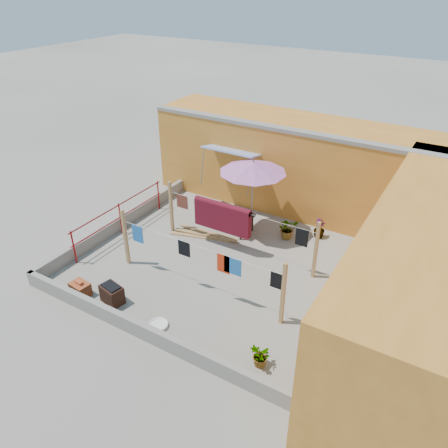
{
  "coord_description": "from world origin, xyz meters",
  "views": [
    {
      "loc": [
        5.49,
        -9.16,
        7.63
      ],
      "look_at": [
        -0.17,
        0.3,
        1.19
      ],
      "focal_mm": 35.0,
      "sensor_mm": 36.0,
      "label": 1
    }
  ],
  "objects_px": {
    "brick_stack": "(80,289)",
    "water_jug_b": "(350,294)",
    "green_hose": "(362,273)",
    "water_jug_a": "(355,285)",
    "plant_back_a": "(288,228)",
    "patio_umbrella": "(253,168)",
    "white_basin": "(158,325)",
    "brazier": "(112,294)",
    "outdoor_table": "(232,213)"
  },
  "relations": [
    {
      "from": "brick_stack",
      "to": "water_jug_a",
      "type": "height_order",
      "value": "brick_stack"
    },
    {
      "from": "outdoor_table",
      "to": "white_basin",
      "type": "xyz_separation_m",
      "value": [
        0.78,
        -4.98,
        -0.58
      ]
    },
    {
      "from": "patio_umbrella",
      "to": "water_jug_b",
      "type": "relative_size",
      "value": 6.96
    },
    {
      "from": "water_jug_a",
      "to": "patio_umbrella",
      "type": "bearing_deg",
      "value": 161.37
    },
    {
      "from": "plant_back_a",
      "to": "water_jug_a",
      "type": "bearing_deg",
      "value": -29.84
    },
    {
      "from": "patio_umbrella",
      "to": "plant_back_a",
      "type": "bearing_deg",
      "value": 10.2
    },
    {
      "from": "water_jug_a",
      "to": "green_hose",
      "type": "distance_m",
      "value": 0.82
    },
    {
      "from": "outdoor_table",
      "to": "patio_umbrella",
      "type": "bearing_deg",
      "value": 21.84
    },
    {
      "from": "brick_stack",
      "to": "water_jug_b",
      "type": "bearing_deg",
      "value": 29.65
    },
    {
      "from": "patio_umbrella",
      "to": "outdoor_table",
      "type": "xyz_separation_m",
      "value": [
        -0.61,
        -0.24,
        -1.68
      ]
    },
    {
      "from": "brazier",
      "to": "plant_back_a",
      "type": "bearing_deg",
      "value": 63.45
    },
    {
      "from": "white_basin",
      "to": "water_jug_b",
      "type": "distance_m",
      "value": 5.1
    },
    {
      "from": "outdoor_table",
      "to": "brazier",
      "type": "bearing_deg",
      "value": -99.64
    },
    {
      "from": "outdoor_table",
      "to": "green_hose",
      "type": "xyz_separation_m",
      "value": [
        4.52,
        -0.27,
        -0.59
      ]
    },
    {
      "from": "patio_umbrella",
      "to": "white_basin",
      "type": "bearing_deg",
      "value": -88.07
    },
    {
      "from": "white_basin",
      "to": "plant_back_a",
      "type": "relative_size",
      "value": 0.7
    },
    {
      "from": "brazier",
      "to": "white_basin",
      "type": "xyz_separation_m",
      "value": [
        1.61,
        -0.11,
        -0.22
      ]
    },
    {
      "from": "plant_back_a",
      "to": "patio_umbrella",
      "type": "bearing_deg",
      "value": -169.8
    },
    {
      "from": "brick_stack",
      "to": "water_jug_b",
      "type": "distance_m",
      "value": 7.24
    },
    {
      "from": "white_basin",
      "to": "outdoor_table",
      "type": "bearing_deg",
      "value": 98.94
    },
    {
      "from": "outdoor_table",
      "to": "water_jug_b",
      "type": "relative_size",
      "value": 4.32
    },
    {
      "from": "patio_umbrella",
      "to": "water_jug_b",
      "type": "bearing_deg",
      "value": -24.04
    },
    {
      "from": "brazier",
      "to": "water_jug_a",
      "type": "xyz_separation_m",
      "value": [
        5.35,
        3.79,
        -0.1
      ]
    },
    {
      "from": "brazier",
      "to": "water_jug_b",
      "type": "height_order",
      "value": "brazier"
    },
    {
      "from": "white_basin",
      "to": "brazier",
      "type": "bearing_deg",
      "value": 175.94
    },
    {
      "from": "water_jug_b",
      "to": "white_basin",
      "type": "bearing_deg",
      "value": -137.11
    },
    {
      "from": "brick_stack",
      "to": "patio_umbrella",
      "type": "bearing_deg",
      "value": 65.93
    },
    {
      "from": "brick_stack",
      "to": "plant_back_a",
      "type": "distance_m",
      "value": 6.62
    },
    {
      "from": "brick_stack",
      "to": "brazier",
      "type": "height_order",
      "value": "brazier"
    },
    {
      "from": "plant_back_a",
      "to": "water_jug_b",
      "type": "bearing_deg",
      "value": -36.22
    },
    {
      "from": "water_jug_b",
      "to": "green_hose",
      "type": "bearing_deg",
      "value": 90.0
    },
    {
      "from": "brazier",
      "to": "white_basin",
      "type": "bearing_deg",
      "value": -4.06
    },
    {
      "from": "patio_umbrella",
      "to": "water_jug_b",
      "type": "height_order",
      "value": "patio_umbrella"
    },
    {
      "from": "green_hose",
      "to": "brazier",
      "type": "bearing_deg",
      "value": -139.32
    },
    {
      "from": "white_basin",
      "to": "plant_back_a",
      "type": "height_order",
      "value": "plant_back_a"
    },
    {
      "from": "outdoor_table",
      "to": "brick_stack",
      "type": "relative_size",
      "value": 2.83
    },
    {
      "from": "patio_umbrella",
      "to": "brazier",
      "type": "distance_m",
      "value": 5.68
    },
    {
      "from": "patio_umbrella",
      "to": "white_basin",
      "type": "xyz_separation_m",
      "value": [
        0.18,
        -5.22,
        -2.26
      ]
    },
    {
      "from": "white_basin",
      "to": "green_hose",
      "type": "distance_m",
      "value": 6.01
    },
    {
      "from": "brick_stack",
      "to": "water_jug_a",
      "type": "xyz_separation_m",
      "value": [
        6.29,
        4.01,
        -0.03
      ]
    },
    {
      "from": "patio_umbrella",
      "to": "outdoor_table",
      "type": "relative_size",
      "value": 1.61
    },
    {
      "from": "brazier",
      "to": "water_jug_a",
      "type": "distance_m",
      "value": 6.55
    },
    {
      "from": "water_jug_a",
      "to": "plant_back_a",
      "type": "bearing_deg",
      "value": 150.16
    },
    {
      "from": "brazier",
      "to": "outdoor_table",
      "type": "bearing_deg",
      "value": 80.36
    },
    {
      "from": "brazier",
      "to": "green_hose",
      "type": "bearing_deg",
      "value": 40.68
    },
    {
      "from": "outdoor_table",
      "to": "brazier",
      "type": "distance_m",
      "value": 4.94
    },
    {
      "from": "white_basin",
      "to": "brick_stack",
      "type": "bearing_deg",
      "value": -177.54
    },
    {
      "from": "water_jug_b",
      "to": "green_hose",
      "type": "distance_m",
      "value": 1.24
    },
    {
      "from": "outdoor_table",
      "to": "white_basin",
      "type": "relative_size",
      "value": 3.17
    },
    {
      "from": "brazier",
      "to": "patio_umbrella",
      "type": "bearing_deg",
      "value": 74.33
    }
  ]
}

